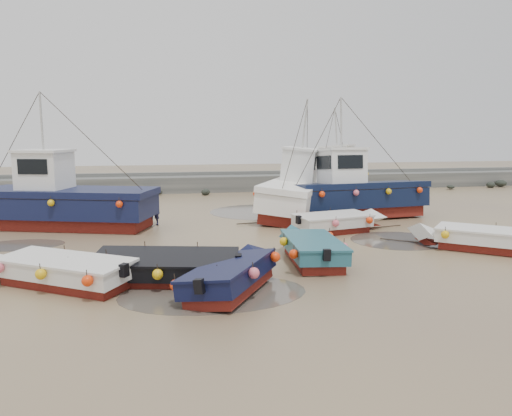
# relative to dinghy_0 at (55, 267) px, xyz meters

# --- Properties ---
(ground) EXTENTS (120.00, 120.00, 0.00)m
(ground) POSITION_rel_dinghy_0_xyz_m (7.77, 1.74, -0.54)
(ground) COLOR #8E7B52
(ground) RESTS_ON ground
(seawall) EXTENTS (60.00, 4.92, 1.50)m
(seawall) POSITION_rel_dinghy_0_xyz_m (7.82, 23.73, 0.09)
(seawall) COLOR slate
(seawall) RESTS_ON ground
(puddle_a) EXTENTS (5.15, 5.15, 0.01)m
(puddle_a) POSITION_rel_dinghy_0_xyz_m (4.32, -1.73, -0.54)
(puddle_a) COLOR #514A40
(puddle_a) RESTS_ON ground
(puddle_b) EXTENTS (3.87, 3.87, 0.01)m
(puddle_b) POSITION_rel_dinghy_0_xyz_m (12.67, 3.60, -0.54)
(puddle_b) COLOR #514A40
(puddle_b) RESTS_ON ground
(puddle_c) EXTENTS (3.51, 3.51, 0.01)m
(puddle_c) POSITION_rel_dinghy_0_xyz_m (-2.39, 5.99, -0.54)
(puddle_c) COLOR #514A40
(puddle_c) RESTS_ON ground
(puddle_d) EXTENTS (6.18, 6.18, 0.01)m
(puddle_d) POSITION_rel_dinghy_0_xyz_m (9.14, 12.52, -0.54)
(puddle_d) COLOR #514A40
(puddle_d) RESTS_ON ground
(dinghy_0) EXTENTS (5.59, 4.30, 1.43)m
(dinghy_0) POSITION_rel_dinghy_0_xyz_m (0.00, 0.00, 0.00)
(dinghy_0) COLOR maroon
(dinghy_0) RESTS_ON ground
(dinghy_1) EXTENTS (3.76, 5.32, 1.43)m
(dinghy_1) POSITION_rel_dinghy_0_xyz_m (5.01, -1.51, 0.01)
(dinghy_1) COLOR maroon
(dinghy_1) RESTS_ON ground
(dinghy_2) EXTENTS (2.44, 5.90, 1.43)m
(dinghy_2) POSITION_rel_dinghy_0_xyz_m (8.07, 1.20, 0.01)
(dinghy_2) COLOR maroon
(dinghy_2) RESTS_ON ground
(dinghy_4) EXTENTS (6.45, 2.93, 1.43)m
(dinghy_4) POSITION_rel_dinghy_0_xyz_m (2.73, -0.32, -0.00)
(dinghy_4) COLOR maroon
(dinghy_4) RESTS_ON ground
(dinghy_5) EXTENTS (5.64, 2.42, 1.43)m
(dinghy_5) POSITION_rel_dinghy_0_xyz_m (10.99, 5.82, 0.01)
(dinghy_5) COLOR maroon
(dinghy_5) RESTS_ON ground
(dinghy_6) EXTENTS (5.22, 4.86, 1.43)m
(dinghy_6) POSITION_rel_dinghy_0_xyz_m (14.88, 1.28, 0.00)
(dinghy_6) COLOR maroon
(dinghy_6) RESTS_ON ground
(cabin_boat_0) EXTENTS (10.93, 5.73, 6.22)m
(cabin_boat_0) POSITION_rel_dinghy_0_xyz_m (-1.52, 9.66, 0.77)
(cabin_boat_0) COLOR maroon
(cabin_boat_0) RESTS_ON ground
(cabin_boat_1) EXTENTS (6.19, 9.89, 6.22)m
(cabin_boat_1) POSITION_rel_dinghy_0_xyz_m (10.46, 10.98, 0.78)
(cabin_boat_1) COLOR maroon
(cabin_boat_1) RESTS_ON ground
(cabin_boat_2) EXTENTS (10.36, 3.59, 6.22)m
(cabin_boat_2) POSITION_rel_dinghy_0_xyz_m (12.85, 9.23, 0.79)
(cabin_boat_2) COLOR maroon
(cabin_boat_2) RESTS_ON ground
(cabin_boat_3) EXTENTS (7.46, 8.89, 6.22)m
(cabin_boat_3) POSITION_rel_dinghy_0_xyz_m (15.94, 18.22, 0.80)
(cabin_boat_3) COLOR maroon
(cabin_boat_3) RESTS_ON ground
(person) EXTENTS (0.76, 0.62, 1.80)m
(person) POSITION_rel_dinghy_0_xyz_m (2.91, 9.31, -0.54)
(person) COLOR #161837
(person) RESTS_ON ground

